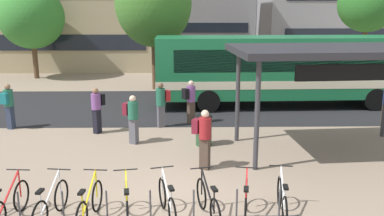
% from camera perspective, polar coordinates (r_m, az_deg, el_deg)
% --- Properties ---
extents(ground, '(200.00, 200.00, 0.00)m').
position_cam_1_polar(ground, '(9.48, -2.32, -13.66)').
color(ground, gray).
extents(bus_lane_asphalt, '(80.00, 7.20, 0.01)m').
position_cam_1_polar(bus_lane_asphalt, '(18.92, -1.67, 0.33)').
color(bus_lane_asphalt, '#232326').
rests_on(bus_lane_asphalt, ground).
extents(city_bus, '(12.09, 2.92, 3.20)m').
position_cam_1_polar(city_bus, '(19.19, 13.43, 5.53)').
color(city_bus, '#196B3D').
rests_on(city_bus, ground).
extents(parked_bicycle_red_1, '(0.52, 1.72, 0.99)m').
position_cam_1_polar(parked_bicycle_red_1, '(9.46, -24.37, -12.43)').
color(parked_bicycle_red_1, black).
rests_on(parked_bicycle_red_1, ground).
extents(parked_bicycle_white_2, '(0.52, 1.72, 0.99)m').
position_cam_1_polar(parked_bicycle_white_2, '(9.17, -19.30, -12.78)').
color(parked_bicycle_white_2, black).
rests_on(parked_bicycle_white_2, ground).
extents(parked_bicycle_yellow_3, '(0.52, 1.72, 0.99)m').
position_cam_1_polar(parked_bicycle_yellow_3, '(8.91, -14.26, -13.22)').
color(parked_bicycle_yellow_3, black).
rests_on(parked_bicycle_yellow_3, ground).
extents(parked_bicycle_yellow_4, '(0.52, 1.71, 0.99)m').
position_cam_1_polar(parked_bicycle_yellow_4, '(8.76, -9.16, -13.42)').
color(parked_bicycle_yellow_4, black).
rests_on(parked_bicycle_yellow_4, ground).
extents(parked_bicycle_white_5, '(0.62, 1.68, 0.99)m').
position_cam_1_polar(parked_bicycle_white_5, '(8.81, -3.54, -13.11)').
color(parked_bicycle_white_5, black).
rests_on(parked_bicycle_white_5, ground).
extents(parked_bicycle_black_6, '(0.60, 1.69, 0.99)m').
position_cam_1_polar(parked_bicycle_black_6, '(8.77, 2.28, -13.22)').
color(parked_bicycle_black_6, black).
rests_on(parked_bicycle_black_6, ground).
extents(parked_bicycle_red_7, '(0.52, 1.71, 0.99)m').
position_cam_1_polar(parked_bicycle_red_7, '(8.84, 7.62, -13.10)').
color(parked_bicycle_red_7, black).
rests_on(parked_bicycle_red_7, ground).
extents(parked_bicycle_white_8, '(0.52, 1.72, 0.99)m').
position_cam_1_polar(parked_bicycle_white_8, '(9.07, 12.62, -12.63)').
color(parked_bicycle_white_8, black).
rests_on(parked_bicycle_white_8, ground).
extents(transit_shelter, '(6.27, 3.84, 3.28)m').
position_cam_1_polar(transit_shelter, '(12.90, 19.46, 7.23)').
color(transit_shelter, '#38383D').
rests_on(transit_shelter, ground).
extents(commuter_black_pack_1, '(0.52, 0.60, 1.68)m').
position_cam_1_polar(commuter_black_pack_1, '(14.90, -13.29, 0.16)').
color(commuter_black_pack_1, black).
rests_on(commuter_black_pack_1, ground).
extents(commuter_red_pack_2, '(0.60, 0.49, 1.72)m').
position_cam_1_polar(commuter_red_pack_2, '(15.30, -4.32, 0.89)').
color(commuter_red_pack_2, '#565660').
rests_on(commuter_red_pack_2, ground).
extents(commuter_maroon_pack_3, '(0.61, 0.53, 1.65)m').
position_cam_1_polar(commuter_maroon_pack_3, '(13.49, -8.43, -1.11)').
color(commuter_maroon_pack_3, '#565660').
rests_on(commuter_maroon_pack_3, ground).
extents(commuter_maroon_pack_4, '(0.60, 0.50, 1.71)m').
position_cam_1_polar(commuter_maroon_pack_4, '(11.18, 1.68, -3.85)').
color(commuter_maroon_pack_4, '#47382D').
rests_on(commuter_maroon_pack_4, ground).
extents(commuter_teal_pack_5, '(0.41, 0.57, 1.72)m').
position_cam_1_polar(commuter_teal_pack_5, '(16.48, -24.51, 0.62)').
color(commuter_teal_pack_5, '#2D3851').
rests_on(commuter_teal_pack_5, ground).
extents(commuter_black_pack_6, '(0.61, 0.54, 1.71)m').
position_cam_1_polar(commuter_black_pack_6, '(15.74, -0.24, 1.29)').
color(commuter_black_pack_6, '#47382D').
rests_on(commuter_black_pack_6, ground).
extents(trash_bin, '(0.55, 0.55, 1.03)m').
position_cam_1_polar(trash_bin, '(13.30, 1.67, -3.12)').
color(trash_bin, '#284C2D').
rests_on(trash_bin, ground).
extents(street_tree_0, '(4.12, 4.12, 6.00)m').
position_cam_1_polar(street_tree_0, '(28.32, -21.75, 11.87)').
color(street_tree_0, brown).
rests_on(street_tree_0, ground).
extents(street_tree_1, '(4.17, 4.17, 7.12)m').
position_cam_1_polar(street_tree_1, '(22.68, -5.48, 14.53)').
color(street_tree_1, brown).
rests_on(street_tree_1, ground).
extents(street_tree_2, '(3.90, 3.90, 6.68)m').
position_cam_1_polar(street_tree_2, '(29.94, 23.61, 13.34)').
color(street_tree_2, brown).
rests_on(street_tree_2, ground).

